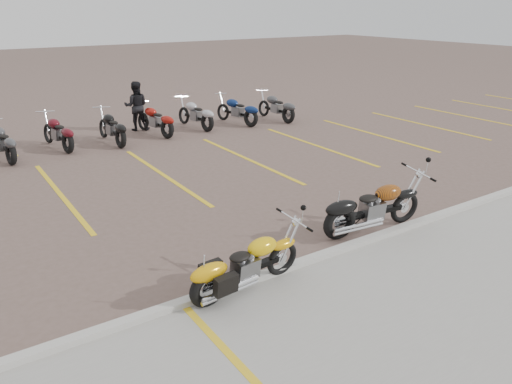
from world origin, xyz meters
TOP-DOWN VIEW (x-y plane):
  - ground at (0.00, 0.00)m, footprint 100.00×100.00m
  - concrete_apron at (0.00, -4.50)m, footprint 60.00×5.00m
  - curb at (0.00, -2.00)m, footprint 60.00×0.18m
  - parking_stripes at (0.00, 4.00)m, footprint 38.00×5.50m
  - yellow_cruiser at (-1.30, -2.12)m, footprint 2.13×0.38m
  - flame_cruiser at (2.03, -1.62)m, footprint 2.36×0.46m
  - person_b at (1.33, 9.31)m, footprint 1.06×0.96m
  - bg_bike_row at (-1.73, 8.17)m, footprint 17.38×2.06m

SIDE VIEW (x-z plane):
  - ground at x=0.00m, z-range 0.00..0.00m
  - parking_stripes at x=0.00m, z-range 0.00..0.01m
  - concrete_apron at x=0.00m, z-range 0.00..0.01m
  - curb at x=0.00m, z-range 0.00..0.12m
  - yellow_cruiser at x=-1.30m, z-range 0.00..0.87m
  - flame_cruiser at x=2.03m, z-range 0.00..0.97m
  - bg_bike_row at x=-1.73m, z-range 0.00..1.10m
  - person_b at x=1.33m, z-range 0.00..1.77m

